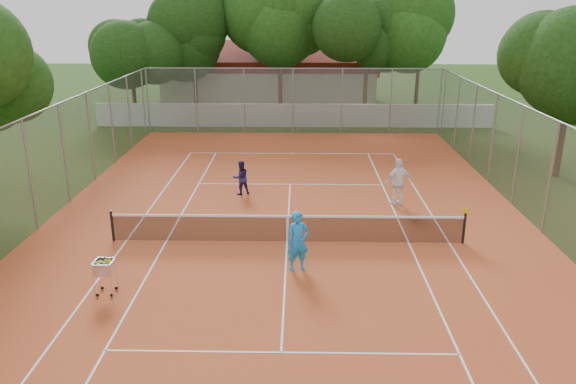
{
  "coord_description": "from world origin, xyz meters",
  "views": [
    {
      "loc": [
        0.38,
        -17.53,
        7.69
      ],
      "look_at": [
        0.0,
        1.5,
        1.3
      ],
      "focal_mm": 35.0,
      "sensor_mm": 36.0,
      "label": 1
    }
  ],
  "objects_px": {
    "player_far_right": "(398,182)",
    "ball_hopper": "(105,276)",
    "player_near": "(298,241)",
    "player_far_left": "(241,178)",
    "tennis_net": "(287,228)",
    "clubhouse": "(270,75)"
  },
  "relations": [
    {
      "from": "tennis_net",
      "to": "clubhouse",
      "type": "xyz_separation_m",
      "value": [
        -2.0,
        29.0,
        1.69
      ]
    },
    {
      "from": "player_far_right",
      "to": "ball_hopper",
      "type": "xyz_separation_m",
      "value": [
        -9.3,
        -7.49,
        -0.41
      ]
    },
    {
      "from": "player_far_right",
      "to": "ball_hopper",
      "type": "distance_m",
      "value": 11.95
    },
    {
      "from": "player_far_left",
      "to": "clubhouse",
      "type": "bearing_deg",
      "value": -114.61
    },
    {
      "from": "player_far_right",
      "to": "player_near",
      "type": "bearing_deg",
      "value": 39.66
    },
    {
      "from": "player_far_left",
      "to": "player_far_right",
      "type": "relative_size",
      "value": 0.76
    },
    {
      "from": "tennis_net",
      "to": "ball_hopper",
      "type": "xyz_separation_m",
      "value": [
        -4.95,
        -3.69,
        0.05
      ]
    },
    {
      "from": "player_near",
      "to": "ball_hopper",
      "type": "xyz_separation_m",
      "value": [
        -5.32,
        -1.58,
        -0.39
      ]
    },
    {
      "from": "tennis_net",
      "to": "player_far_right",
      "type": "height_order",
      "value": "player_far_right"
    },
    {
      "from": "tennis_net",
      "to": "player_near",
      "type": "relative_size",
      "value": 6.34
    },
    {
      "from": "player_far_right",
      "to": "ball_hopper",
      "type": "height_order",
      "value": "player_far_right"
    },
    {
      "from": "player_near",
      "to": "player_far_right",
      "type": "xyz_separation_m",
      "value": [
        3.98,
        5.91,
        0.02
      ]
    },
    {
      "from": "player_far_left",
      "to": "player_far_right",
      "type": "distance_m",
      "value": 6.52
    },
    {
      "from": "player_far_left",
      "to": "ball_hopper",
      "type": "xyz_separation_m",
      "value": [
        -2.9,
        -8.7,
        -0.18
      ]
    },
    {
      "from": "player_near",
      "to": "player_far_left",
      "type": "xyz_separation_m",
      "value": [
        -2.42,
        7.12,
        -0.21
      ]
    },
    {
      "from": "player_far_left",
      "to": "ball_hopper",
      "type": "bearing_deg",
      "value": 47.09
    },
    {
      "from": "tennis_net",
      "to": "player_far_left",
      "type": "height_order",
      "value": "player_far_left"
    },
    {
      "from": "player_far_left",
      "to": "player_near",
      "type": "bearing_deg",
      "value": 84.32
    },
    {
      "from": "tennis_net",
      "to": "player_far_left",
      "type": "xyz_separation_m",
      "value": [
        -2.06,
        5.0,
        0.24
      ]
    },
    {
      "from": "ball_hopper",
      "to": "player_far_right",
      "type": "bearing_deg",
      "value": 29.53
    },
    {
      "from": "tennis_net",
      "to": "player_near",
      "type": "height_order",
      "value": "player_near"
    },
    {
      "from": "tennis_net",
      "to": "player_far_right",
      "type": "xyz_separation_m",
      "value": [
        4.34,
        3.8,
        0.46
      ]
    }
  ]
}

